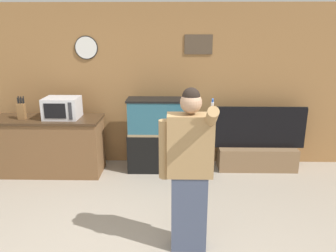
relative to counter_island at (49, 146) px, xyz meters
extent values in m
cube|color=olive|center=(1.54, 0.53, 0.85)|extent=(10.00, 0.06, 2.60)
cube|color=#4C3D2D|center=(2.34, 0.49, 1.52)|extent=(0.44, 0.02, 0.30)
cylinder|color=white|center=(0.56, 0.49, 1.47)|extent=(0.34, 0.03, 0.34)
cylinder|color=black|center=(0.56, 0.49, 1.47)|extent=(0.37, 0.01, 0.37)
cube|color=brown|center=(0.00, 0.00, -0.02)|extent=(1.63, 0.59, 0.86)
cube|color=#3D2A19|center=(0.00, 0.00, 0.43)|extent=(1.67, 0.63, 0.03)
cube|color=silver|center=(0.26, 0.01, 0.61)|extent=(0.51, 0.40, 0.32)
cube|color=black|center=(0.22, -0.19, 0.61)|extent=(0.32, 0.01, 0.22)
cube|color=#2D2D33|center=(0.44, -0.19, 0.61)|extent=(0.05, 0.01, 0.25)
cube|color=brown|center=(-0.34, -0.06, 0.56)|extent=(0.11, 0.08, 0.24)
cylinder|color=black|center=(-0.37, -0.06, 0.73)|extent=(0.02, 0.02, 0.09)
cylinder|color=black|center=(-0.34, -0.06, 0.73)|extent=(0.02, 0.02, 0.09)
cylinder|color=black|center=(-0.30, -0.06, 0.73)|extent=(0.02, 0.02, 0.09)
cylinder|color=black|center=(-0.37, -0.02, 0.74)|extent=(0.02, 0.02, 0.11)
cylinder|color=black|center=(-0.34, -0.02, 0.73)|extent=(0.02, 0.02, 0.10)
cylinder|color=black|center=(-0.30, -0.02, 0.74)|extent=(0.02, 0.02, 0.11)
cube|color=black|center=(1.76, 0.14, -0.14)|extent=(1.07, 0.41, 0.61)
cube|color=#937F5B|center=(1.76, 0.14, 0.18)|extent=(1.04, 0.39, 0.04)
cube|color=#285B70|center=(1.76, 0.14, 0.44)|extent=(1.03, 0.39, 0.54)
cube|color=black|center=(1.76, 0.14, 0.71)|extent=(1.07, 0.41, 0.03)
cube|color=brown|center=(3.31, 0.21, -0.26)|extent=(1.25, 0.40, 0.37)
cube|color=black|center=(3.31, 0.21, 0.24)|extent=(1.47, 0.05, 0.65)
cube|color=black|center=(3.31, 0.24, 0.24)|extent=(1.50, 0.01, 0.68)
cube|color=#424C66|center=(2.12, -1.84, -0.04)|extent=(0.36, 0.20, 0.82)
cube|color=#A37F51|center=(2.12, -1.84, 0.68)|extent=(0.44, 0.21, 0.61)
sphere|color=tan|center=(2.12, -1.84, 1.10)|extent=(0.20, 0.20, 0.20)
sphere|color=black|center=(2.12, -1.84, 1.15)|extent=(0.17, 0.17, 0.17)
cylinder|color=#A37F51|center=(1.87, -1.84, 0.64)|extent=(0.12, 0.12, 0.58)
cylinder|color=#A37F51|center=(2.29, -1.97, 0.99)|extent=(0.10, 0.32, 0.27)
cylinder|color=white|center=(2.29, -1.99, 1.09)|extent=(0.02, 0.06, 0.11)
cylinder|color=#2856B2|center=(2.29, -2.01, 1.15)|extent=(0.02, 0.03, 0.05)
camera|label=1|loc=(1.96, -4.79, 1.74)|focal=35.00mm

